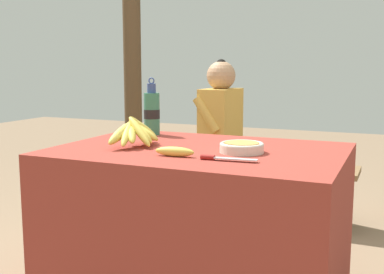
# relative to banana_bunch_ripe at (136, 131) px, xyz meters

# --- Properties ---
(market_counter) EXTENTS (1.23, 0.86, 0.70)m
(market_counter) POSITION_rel_banana_bunch_ripe_xyz_m (0.28, 0.06, -0.41)
(market_counter) COLOR maroon
(market_counter) RESTS_ON ground_plane
(banana_bunch_ripe) EXTENTS (0.18, 0.33, 0.14)m
(banana_bunch_ripe) POSITION_rel_banana_bunch_ripe_xyz_m (0.00, 0.00, 0.00)
(banana_bunch_ripe) COLOR #4C381E
(banana_bunch_ripe) RESTS_ON market_counter
(serving_bowl) EXTENTS (0.18, 0.18, 0.04)m
(serving_bowl) POSITION_rel_banana_bunch_ripe_xyz_m (0.48, 0.03, -0.04)
(serving_bowl) COLOR silver
(serving_bowl) RESTS_ON market_counter
(water_bottle) EXTENTS (0.08, 0.08, 0.30)m
(water_bottle) POSITION_rel_banana_bunch_ripe_xyz_m (-0.11, 0.35, 0.05)
(water_bottle) COLOR #337556
(water_bottle) RESTS_ON market_counter
(loose_banana_front) EXTENTS (0.17, 0.05, 0.04)m
(loose_banana_front) POSITION_rel_banana_bunch_ripe_xyz_m (0.26, -0.16, -0.05)
(loose_banana_front) COLOR #E0C64C
(loose_banana_front) RESTS_ON market_counter
(knife) EXTENTS (0.22, 0.04, 0.02)m
(knife) POSITION_rel_banana_bunch_ripe_xyz_m (0.46, -0.16, -0.06)
(knife) COLOR #BCBCC1
(knife) RESTS_ON market_counter
(wooden_bench) EXTENTS (1.64, 0.32, 0.40)m
(wooden_bench) POSITION_rel_banana_bunch_ripe_xyz_m (0.04, 1.29, -0.43)
(wooden_bench) COLOR brown
(wooden_bench) RESTS_ON ground_plane
(seated_vendor) EXTENTS (0.42, 0.40, 1.10)m
(seated_vendor) POSITION_rel_banana_bunch_ripe_xyz_m (-0.10, 1.26, -0.14)
(seated_vendor) COLOR #232328
(seated_vendor) RESTS_ON ground_plane
(banana_bunch_green) EXTENTS (0.15, 0.28, 0.13)m
(banana_bunch_green) POSITION_rel_banana_bunch_ripe_xyz_m (0.52, 1.29, -0.31)
(banana_bunch_green) COLOR #4C381E
(banana_bunch_green) RESTS_ON wooden_bench
(support_post_near) EXTENTS (0.15, 0.15, 2.26)m
(support_post_near) POSITION_rel_banana_bunch_ripe_xyz_m (-1.02, 1.72, 0.37)
(support_post_near) COLOR #4C3823
(support_post_near) RESTS_ON ground_plane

